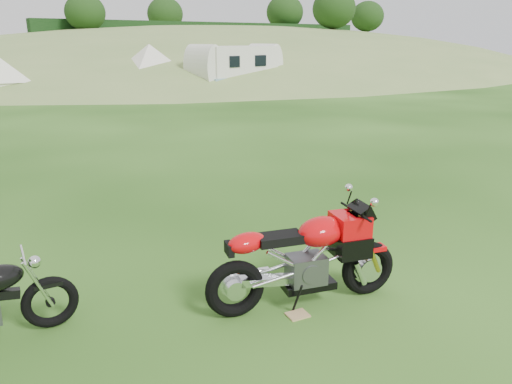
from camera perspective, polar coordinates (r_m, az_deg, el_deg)
ground at (r=6.71m, az=3.10°, el=-6.84°), size 120.00×120.00×0.00m
hillside at (r=52.79m, az=-4.10°, el=14.12°), size 80.00×64.00×8.00m
hedgerow at (r=52.79m, az=-4.10°, el=14.12°), size 36.00×1.20×8.60m
sport_motorcycle at (r=5.23m, az=5.61°, el=-6.79°), size 2.08×1.09×1.22m
plywood_board at (r=5.28m, az=4.77°, el=-13.81°), size 0.24×0.21×0.02m
tent_right at (r=27.77m, az=-11.99°, el=13.75°), size 2.98×2.98×2.53m
caravan at (r=26.74m, az=-2.40°, el=13.86°), size 5.40×2.93×2.41m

